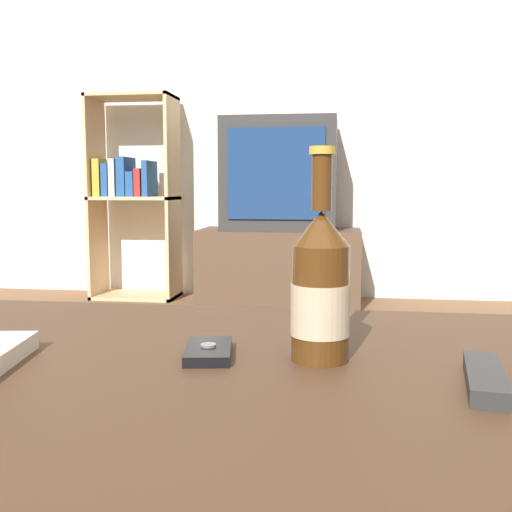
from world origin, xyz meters
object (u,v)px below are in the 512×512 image
cell_phone (208,351)px  tv_stand (280,267)px  television (280,174)px  remote_control (485,378)px  beer_bottle (320,288)px  bookshelf (131,192)px

cell_phone → tv_stand: bearing=84.5°
television → cell_phone: size_ratio=5.57×
remote_control → television: bearing=109.1°
tv_stand → television: 0.53m
tv_stand → beer_bottle: size_ratio=3.37×
television → bookshelf: bookshelf is taller
beer_bottle → cell_phone: size_ratio=2.39×
bookshelf → cell_phone: size_ratio=10.69×
remote_control → bookshelf: bearing=125.4°
tv_stand → remote_control: bearing=-79.4°
television → bookshelf: size_ratio=0.52×
television → remote_control: 2.82m
tv_stand → remote_control: 2.82m
cell_phone → remote_control: size_ratio=0.72×
tv_stand → television: bearing=-90.0°
tv_stand → remote_control: remote_control is taller
cell_phone → remote_control: bearing=-21.9°
cell_phone → remote_control: (0.34, -0.07, 0.00)m
cell_phone → television: bearing=84.5°
beer_bottle → cell_phone: 0.17m
television → cell_phone: television is taller
tv_stand → bookshelf: bookshelf is taller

